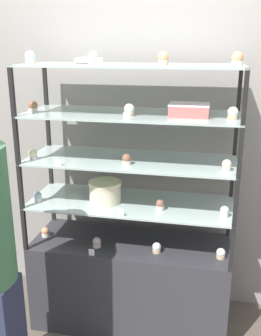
{
  "coord_description": "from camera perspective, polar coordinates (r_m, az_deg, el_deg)",
  "views": [
    {
      "loc": [
        0.48,
        -2.31,
        1.88
      ],
      "look_at": [
        0.0,
        0.0,
        1.14
      ],
      "focal_mm": 42.0,
      "sensor_mm": 36.0,
      "label": 1
    }
  ],
  "objects": [
    {
      "name": "ground_plane",
      "position": [
        3.02,
        0.0,
        -21.09
      ],
      "size": [
        20.0,
        20.0,
        0.0
      ],
      "primitive_type": "plane",
      "color": "brown"
    },
    {
      "name": "back_wall",
      "position": [
        2.81,
        1.62,
        5.5
      ],
      "size": [
        8.0,
        0.05,
        2.6
      ],
      "color": "gray",
      "rests_on": "ground_plane"
    },
    {
      "name": "display_base",
      "position": [
        2.84,
        0.0,
        -16.18
      ],
      "size": [
        1.31,
        0.49,
        0.62
      ],
      "color": "#333338",
      "rests_on": "ground_plane"
    },
    {
      "name": "display_riser_lower",
      "position": [
        2.56,
        0.0,
        -5.29
      ],
      "size": [
        1.31,
        0.49,
        0.29
      ],
      "color": "black",
      "rests_on": "display_base"
    },
    {
      "name": "display_riser_middle",
      "position": [
        2.46,
        0.0,
        0.9
      ],
      "size": [
        1.31,
        0.49,
        0.29
      ],
      "color": "black",
      "rests_on": "display_riser_lower"
    },
    {
      "name": "display_riser_upper",
      "position": [
        2.4,
        0.0,
        7.52
      ],
      "size": [
        1.31,
        0.49,
        0.29
      ],
      "color": "black",
      "rests_on": "display_riser_middle"
    },
    {
      "name": "display_riser_top",
      "position": [
        2.36,
        0.0,
        14.42
      ],
      "size": [
        1.31,
        0.49,
        0.29
      ],
      "color": "black",
      "rests_on": "display_riser_upper"
    },
    {
      "name": "layer_cake_centerpiece",
      "position": [
        2.54,
        -3.7,
        -3.44
      ],
      "size": [
        0.21,
        0.21,
        0.14
      ],
      "color": "beige",
      "rests_on": "display_riser_lower"
    },
    {
      "name": "sheet_cake_frosted",
      "position": [
        2.32,
        8.5,
        8.36
      ],
      "size": [
        0.23,
        0.18,
        0.07
      ],
      "color": "#C66660",
      "rests_on": "display_riser_upper"
    },
    {
      "name": "cupcake_0",
      "position": [
        2.8,
        -12.23,
        -9.06
      ],
      "size": [
        0.06,
        0.06,
        0.07
      ],
      "color": "white",
      "rests_on": "display_base"
    },
    {
      "name": "cupcake_1",
      "position": [
        2.61,
        -4.9,
        -10.72
      ],
      "size": [
        0.06,
        0.06,
        0.07
      ],
      "color": "white",
      "rests_on": "display_base"
    },
    {
      "name": "cupcake_2",
      "position": [
        2.55,
        3.82,
        -11.47
      ],
      "size": [
        0.06,
        0.06,
        0.07
      ],
      "color": "#CCB28C",
      "rests_on": "display_base"
    },
    {
      "name": "cupcake_3",
      "position": [
        2.54,
        12.97,
        -12.01
      ],
      "size": [
        0.06,
        0.06,
        0.07
      ],
      "color": "#CCB28C",
      "rests_on": "display_base"
    },
    {
      "name": "price_tag_0",
      "position": [
        2.52,
        -5.68,
        -12.1
      ],
      "size": [
        0.04,
        0.0,
        0.04
      ],
      "color": "white",
      "rests_on": "display_base"
    },
    {
      "name": "cupcake_4",
      "position": [
        2.61,
        -13.31,
        -4.08
      ],
      "size": [
        0.05,
        0.05,
        0.07
      ],
      "color": "white",
      "rests_on": "display_riser_lower"
    },
    {
      "name": "cupcake_5",
      "position": [
        2.43,
        4.32,
        -5.37
      ],
      "size": [
        0.05,
        0.05,
        0.07
      ],
      "color": "beige",
      "rests_on": "display_riser_lower"
    },
    {
      "name": "cupcake_6",
      "position": [
        2.39,
        13.47,
        -6.19
      ],
      "size": [
        0.05,
        0.05,
        0.07
      ],
      "color": "white",
      "rests_on": "display_riser_lower"
    },
    {
      "name": "price_tag_1",
      "position": [
        2.34,
        -1.4,
        -6.49
      ],
      "size": [
        0.04,
        0.0,
        0.04
      ],
      "color": "white",
      "rests_on": "display_riser_lower"
    },
    {
      "name": "cupcake_7",
      "position": [
        2.52,
        -13.97,
        1.91
      ],
      "size": [
        0.05,
        0.05,
        0.07
      ],
      "color": "white",
      "rests_on": "display_riser_middle"
    },
    {
      "name": "cupcake_8",
      "position": [
        2.34,
        -0.57,
        1.26
      ],
      "size": [
        0.05,
        0.05,
        0.07
      ],
      "color": "beige",
      "rests_on": "display_riser_middle"
    },
    {
      "name": "cupcake_9",
      "position": [
        2.29,
        13.79,
        0.37
      ],
      "size": [
        0.05,
        0.05,
        0.07
      ],
      "color": "beige",
      "rests_on": "display_riser_middle"
    },
    {
      "name": "price_tag_2",
      "position": [
        2.35,
        -10.45,
        0.8
      ],
      "size": [
        0.04,
        0.0,
        0.04
      ],
      "color": "white",
      "rests_on": "display_riser_middle"
    },
    {
      "name": "cupcake_10",
      "position": [
        2.5,
        -14.0,
        8.62
      ],
      "size": [
        0.06,
        0.06,
        0.07
      ],
      "color": "beige",
      "rests_on": "display_riser_upper"
    },
    {
      "name": "cupcake_11",
      "position": [
        2.3,
        -0.18,
        8.4
      ],
      "size": [
        0.06,
        0.06,
        0.07
      ],
      "color": "#CCB28C",
      "rests_on": "display_riser_upper"
    },
    {
      "name": "cupcake_12",
      "position": [
        2.26,
        14.62,
        7.67
      ],
      "size": [
        0.06,
        0.06,
        0.07
      ],
      "color": "#CCB28C",
      "rests_on": "display_riser_upper"
    },
    {
      "name": "price_tag_3",
      "position": [
        2.17,
        -0.62,
        7.5
      ],
      "size": [
        0.04,
        0.0,
        0.04
      ],
      "color": "white",
      "rests_on": "display_riser_upper"
    },
    {
      "name": "cupcake_13",
      "position": [
        2.46,
        -14.36,
        15.25
      ],
      "size": [
        0.06,
        0.06,
        0.08
      ],
      "color": "beige",
      "rests_on": "display_riser_top"
    },
    {
      "name": "cupcake_14",
      "position": [
        2.29,
        -5.42,
        15.57
      ],
      "size": [
        0.06,
        0.06,
        0.08
      ],
      "color": "beige",
      "rests_on": "display_riser_top"
    },
    {
      "name": "cupcake_15",
      "position": [
        2.28,
        4.8,
        15.57
      ],
      "size": [
        0.06,
        0.06,
        0.08
      ],
      "color": "#CCB28C",
      "rests_on": "display_riser_top"
    },
    {
      "name": "cupcake_16",
      "position": [
        2.22,
        15.27,
        15.0
      ],
      "size": [
        0.06,
        0.06,
        0.08
      ],
      "color": "beige",
      "rests_on": "display_riser_top"
    },
    {
      "name": "price_tag_4",
      "position": [
        2.17,
        -4.51,
        15.12
      ],
      "size": [
        0.04,
        0.0,
        0.04
      ],
      "color": "white",
      "rests_on": "display_riser_top"
    },
    {
      "name": "donut_glazed",
      "position": [
        2.48,
        -6.5,
        15.27
      ],
      "size": [
        0.15,
        0.15,
        0.04
      ],
      "color": "#EFE5CC",
      "rests_on": "display_riser_top"
    }
  ]
}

